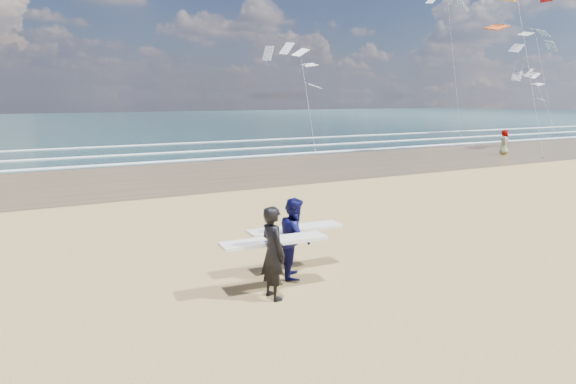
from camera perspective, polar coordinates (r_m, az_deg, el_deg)
wet_sand_strip at (r=35.73m, az=15.49°, el=3.95°), size 220.00×12.00×0.01m
ocean at (r=83.46m, az=-11.13°, el=7.75°), size 220.00×100.00×0.02m
foam_breakers at (r=43.56m, az=6.29°, el=5.47°), size 220.00×11.70×0.05m
surfer_near at (r=10.09m, az=-1.66°, el=-6.59°), size 2.23×1.04×1.85m
surfer_far at (r=11.26m, az=0.77°, el=-5.02°), size 2.22×1.19×1.77m
beachgoer_0 at (r=37.85m, az=22.91°, el=5.13°), size 0.96×0.97×1.69m
kite_0 at (r=38.74m, az=24.84°, el=14.56°), size 6.46×4.81×12.65m
kite_1 at (r=39.48m, az=1.98°, el=11.56°), size 5.53×4.71×8.32m
kite_2 at (r=59.52m, az=26.35°, el=12.34°), size 6.40×4.80×11.95m
kite_5 at (r=55.02m, az=17.86°, el=14.38°), size 4.66×4.61×15.51m
kite_7 at (r=61.00m, az=26.38°, el=9.51°), size 5.36×4.69×7.15m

